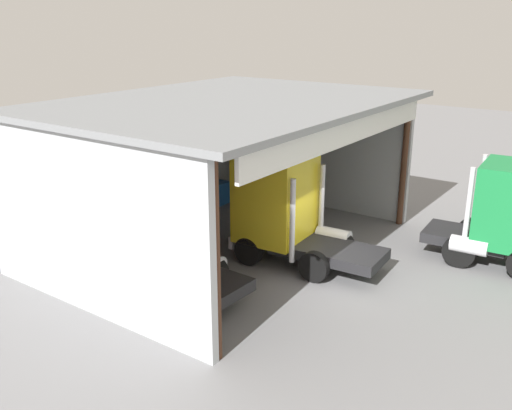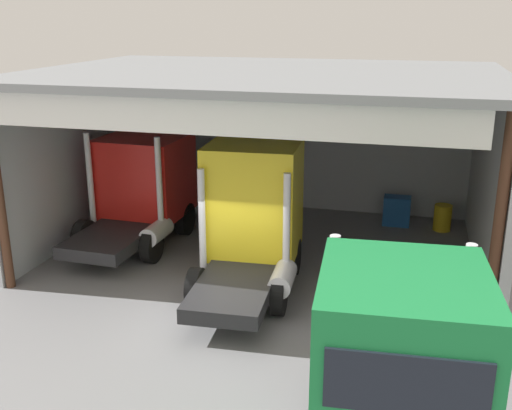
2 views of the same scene
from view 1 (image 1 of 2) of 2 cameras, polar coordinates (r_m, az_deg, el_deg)
The scene contains 7 objects.
ground_plane at distance 19.07m, azimuth 7.91°, elevation -7.00°, with size 80.00×80.00×0.00m, color slate.
workshop_shed at distance 20.74m, azimuth -5.03°, elevation 6.04°, with size 13.01×9.81×5.45m.
truck_red_yard_outside at distance 17.80m, azimuth -10.70°, elevation -2.95°, with size 2.75×5.18×3.59m.
truck_yellow_center_right_bay at distance 19.47m, azimuth 2.83°, elevation -0.22°, with size 2.75×5.24×3.74m.
truck_green_center_left_bay at distance 20.82m, azimuth 24.35°, elevation -0.70°, with size 2.73×4.48×3.54m.
oil_drum at distance 26.93m, azimuth -1.39°, elevation 1.80°, with size 0.58×0.58×0.88m, color gold.
tool_cart at distance 25.88m, azimuth -3.69°, elevation 1.21°, with size 0.90×0.60×1.00m, color #1E59A5.
Camera 1 is at (-15.43, -7.74, 8.10)m, focal length 39.77 mm.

